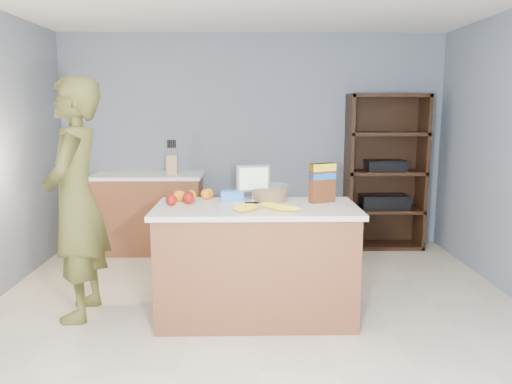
{
  "coord_description": "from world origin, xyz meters",
  "views": [
    {
      "loc": [
        -0.07,
        -3.46,
        1.65
      ],
      "look_at": [
        0.0,
        0.35,
        1.0
      ],
      "focal_mm": 35.0,
      "sensor_mm": 36.0,
      "label": 1
    }
  ],
  "objects_px": {
    "person": "(76,200)",
    "tv": "(253,180)",
    "cereal_box": "(322,180)",
    "counter_peninsula": "(256,266)",
    "shelving_unit": "(384,175)"
  },
  "relations": [
    {
      "from": "person",
      "to": "tv",
      "type": "relative_size",
      "value": 6.67
    },
    {
      "from": "tv",
      "to": "cereal_box",
      "type": "distance_m",
      "value": 0.57
    },
    {
      "from": "counter_peninsula",
      "to": "tv",
      "type": "height_order",
      "value": "tv"
    },
    {
      "from": "cereal_box",
      "to": "counter_peninsula",
      "type": "bearing_deg",
      "value": -165.28
    },
    {
      "from": "counter_peninsula",
      "to": "shelving_unit",
      "type": "bearing_deg",
      "value": 52.89
    },
    {
      "from": "counter_peninsula",
      "to": "cereal_box",
      "type": "bearing_deg",
      "value": 14.72
    },
    {
      "from": "person",
      "to": "shelving_unit",
      "type": "bearing_deg",
      "value": 121.91
    },
    {
      "from": "person",
      "to": "counter_peninsula",
      "type": "bearing_deg",
      "value": 85.28
    },
    {
      "from": "shelving_unit",
      "to": "person",
      "type": "distance_m",
      "value": 3.55
    },
    {
      "from": "shelving_unit",
      "to": "person",
      "type": "height_order",
      "value": "person"
    },
    {
      "from": "counter_peninsula",
      "to": "shelving_unit",
      "type": "distance_m",
      "value": 2.61
    },
    {
      "from": "shelving_unit",
      "to": "tv",
      "type": "distance_m",
      "value": 2.36
    },
    {
      "from": "counter_peninsula",
      "to": "person",
      "type": "xyz_separation_m",
      "value": [
        -1.4,
        0.07,
        0.53
      ]
    },
    {
      "from": "tv",
      "to": "cereal_box",
      "type": "relative_size",
      "value": 0.9
    },
    {
      "from": "counter_peninsula",
      "to": "cereal_box",
      "type": "distance_m",
      "value": 0.86
    }
  ]
}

